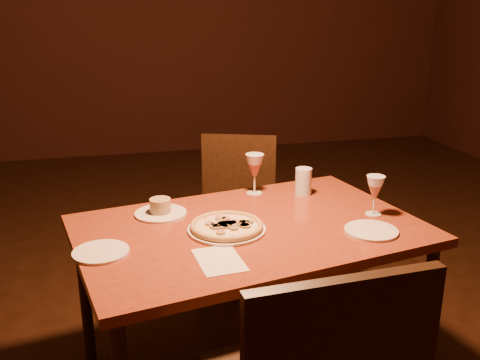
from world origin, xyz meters
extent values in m
plane|color=black|center=(0.00, 0.00, 0.00)|extent=(7.00, 7.00, 0.00)
cube|color=#341510|center=(0.00, 3.50, 1.50)|extent=(6.00, 0.04, 3.00)
cube|color=brown|center=(-0.14, -0.24, 0.66)|extent=(1.40, 1.03, 0.04)
cylinder|color=black|center=(-0.78, 0.00, 0.32)|extent=(0.05, 0.05, 0.64)
cylinder|color=black|center=(0.49, -0.49, 0.32)|extent=(0.05, 0.05, 0.64)
cylinder|color=black|center=(0.36, 0.21, 0.32)|extent=(0.05, 0.05, 0.64)
cube|color=black|center=(-0.03, 0.46, 0.43)|extent=(0.51, 0.51, 0.04)
cube|color=black|center=(0.03, 0.63, 0.63)|extent=(0.38, 0.16, 0.38)
cylinder|color=black|center=(-0.24, 0.36, 0.20)|extent=(0.03, 0.03, 0.41)
cylinder|color=black|center=(-0.13, 0.66, 0.20)|extent=(0.03, 0.03, 0.41)
cylinder|color=black|center=(0.06, 0.25, 0.20)|extent=(0.03, 0.03, 0.41)
cylinder|color=black|center=(0.17, 0.55, 0.20)|extent=(0.03, 0.03, 0.41)
cylinder|color=silver|center=(-0.24, -0.27, 0.69)|extent=(0.29, 0.29, 0.01)
cylinder|color=beige|center=(-0.24, -0.27, 0.70)|extent=(0.26, 0.26, 0.01)
torus|color=tan|center=(-0.24, -0.27, 0.70)|extent=(0.27, 0.27, 0.02)
cylinder|color=silver|center=(-0.45, -0.04, 0.68)|extent=(0.21, 0.21, 0.01)
cylinder|color=#9F815B|center=(-0.45, -0.04, 0.72)|extent=(0.08, 0.08, 0.06)
cylinder|color=silver|center=(0.18, 0.05, 0.74)|extent=(0.07, 0.07, 0.12)
cylinder|color=silver|center=(-0.69, -0.35, 0.68)|extent=(0.19, 0.19, 0.01)
cylinder|color=silver|center=(0.28, -0.40, 0.68)|extent=(0.20, 0.20, 0.01)
cube|color=silver|center=(-0.31, -0.50, 0.68)|extent=(0.16, 0.22, 0.00)
camera|label=1|loc=(-0.62, -2.04, 1.47)|focal=40.00mm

